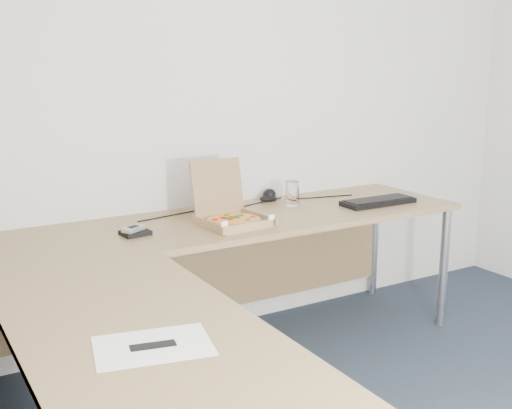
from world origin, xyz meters
TOP-DOWN VIEW (x-y plane):
  - desk at (-0.82, 0.97)m, footprint 2.50×2.20m
  - pizza_box at (-0.57, 1.31)m, footprint 0.29×0.34m
  - drinking_glass at (-0.09, 1.50)m, footprint 0.08×0.08m
  - keyboard at (0.34, 1.28)m, footprint 0.43×0.16m
  - mouse at (-0.15, 1.65)m, footprint 0.11×0.08m
  - wallet at (-1.05, 1.36)m, footprint 0.13×0.12m
  - phone at (-1.06, 1.36)m, footprint 0.12×0.10m
  - paper_sheet at (-1.41, 0.23)m, footprint 0.37×0.29m
  - dome_speaker at (-0.12, 1.68)m, footprint 0.09×0.09m
  - cable_bundle at (-0.32, 1.61)m, footprint 0.64×0.13m

SIDE VIEW (x-z plane):
  - desk at x=-0.82m, z-range 0.34..1.07m
  - paper_sheet at x=-1.41m, z-range 0.73..0.73m
  - cable_bundle at x=-0.32m, z-range 0.73..0.74m
  - wallet at x=-1.05m, z-range 0.73..0.75m
  - keyboard at x=0.34m, z-range 0.73..0.76m
  - mouse at x=-0.15m, z-range 0.73..0.77m
  - phone at x=-1.06m, z-range 0.75..0.77m
  - pizza_box at x=-0.57m, z-range 0.62..0.91m
  - dome_speaker at x=-0.12m, z-range 0.73..0.80m
  - drinking_glass at x=-0.09m, z-range 0.73..0.86m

